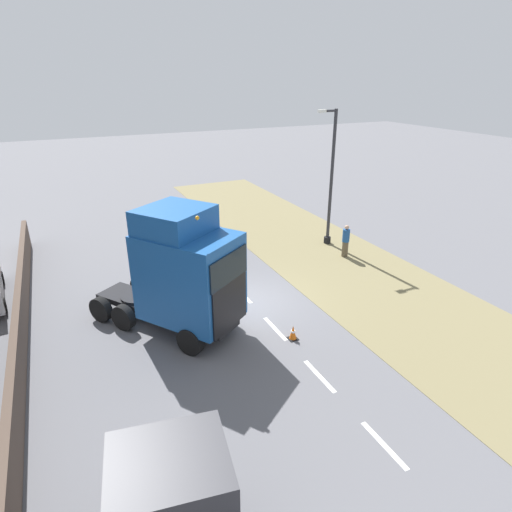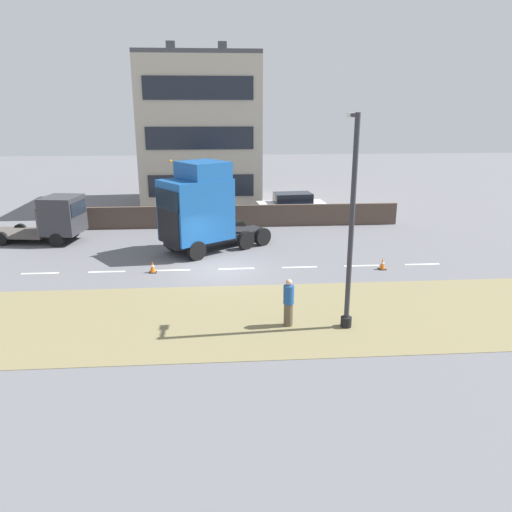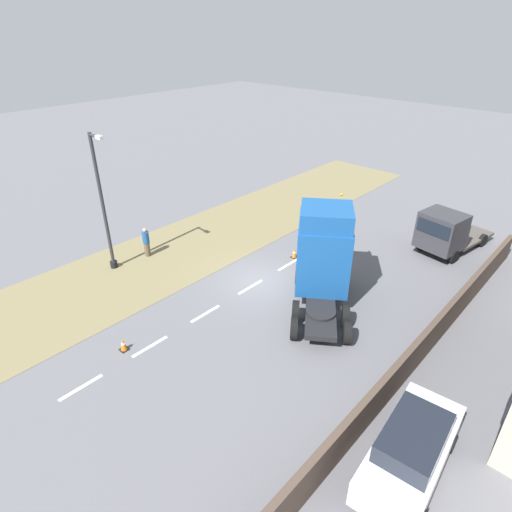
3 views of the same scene
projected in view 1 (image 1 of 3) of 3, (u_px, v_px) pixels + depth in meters
The scene contains 9 objects.
ground_plane at pixel (249, 301), 19.06m from camera, with size 120.00×120.00×0.00m, color slate.
grass_verge at pixel (358, 276), 21.41m from camera, with size 7.00×44.00×0.01m.
lane_markings at pixel (243, 294), 19.64m from camera, with size 0.16×21.00×0.00m.
boundary_wall at pixel (19, 335), 15.23m from camera, with size 0.25×24.00×1.47m.
lorry_cab at pixel (184, 274), 15.88m from camera, with size 5.55×6.39×5.12m.
lamp_post at pixel (330, 186), 24.22m from camera, with size 1.32×0.40×7.65m.
pedestrian at pixel (346, 241), 23.38m from camera, with size 0.39×0.39×1.83m.
traffic_cone_lead at pixel (293, 333), 16.21m from camera, with size 0.36×0.36×0.58m.
traffic_cone_trailing at pixel (204, 237), 25.83m from camera, with size 0.36×0.36×0.58m.
Camera 1 is at (6.88, 15.28, 9.30)m, focal length 30.00 mm.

